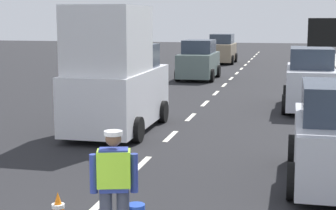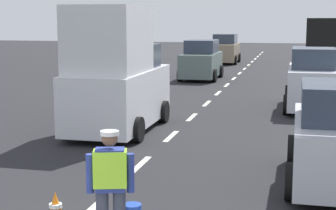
# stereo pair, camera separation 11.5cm
# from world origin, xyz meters

# --- Properties ---
(ground_plane) EXTENTS (96.00, 96.00, 0.00)m
(ground_plane) POSITION_xyz_m (0.00, 21.00, 0.00)
(ground_plane) COLOR black
(lane_center_line) EXTENTS (0.14, 46.40, 0.01)m
(lane_center_line) POSITION_xyz_m (0.00, 25.20, 0.00)
(lane_center_line) COLOR silver
(lane_center_line) RESTS_ON ground
(road_worker) EXTENTS (0.71, 0.51, 1.67)m
(road_worker) POSITION_xyz_m (0.84, 1.45, 0.93)
(road_worker) COLOR #383D4C
(road_worker) RESTS_ON ground
(traffic_cone_near) EXTENTS (0.36, 0.36, 0.52)m
(traffic_cone_near) POSITION_xyz_m (-0.31, 2.04, 0.26)
(traffic_cone_near) COLOR black
(traffic_cone_near) RESTS_ON ground
(delivery_truck) EXTENTS (2.16, 4.60, 3.54)m
(delivery_truck) POSITION_xyz_m (-1.66, 9.02, 1.61)
(delivery_truck) COLOR silver
(delivery_truck) RESTS_ON ground
(car_oncoming_second) EXTENTS (2.00, 3.99, 2.09)m
(car_oncoming_second) POSITION_xyz_m (-1.68, 23.07, 0.97)
(car_oncoming_second) COLOR slate
(car_oncoming_second) RESTS_ON ground
(car_parked_far) EXTENTS (1.88, 4.29, 2.20)m
(car_parked_far) POSITION_xyz_m (3.83, 14.28, 1.02)
(car_parked_far) COLOR silver
(car_parked_far) RESTS_ON ground
(car_oncoming_third) EXTENTS (2.01, 3.95, 2.12)m
(car_oncoming_third) POSITION_xyz_m (-1.83, 33.94, 0.98)
(car_oncoming_third) COLOR gray
(car_oncoming_third) RESTS_ON ground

